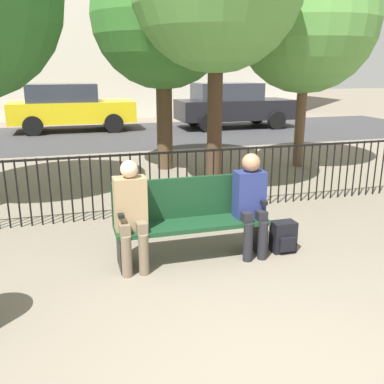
# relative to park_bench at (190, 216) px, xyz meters

# --- Properties ---
(park_bench) EXTENTS (1.73, 0.45, 0.92)m
(park_bench) POSITION_rel_park_bench_xyz_m (0.00, 0.00, 0.00)
(park_bench) COLOR #14381E
(park_bench) RESTS_ON ground
(seated_person_0) EXTENTS (0.34, 0.39, 1.20)m
(seated_person_0) POSITION_rel_park_bench_xyz_m (-0.68, -0.13, 0.17)
(seated_person_0) COLOR brown
(seated_person_0) RESTS_ON ground
(seated_person_1) EXTENTS (0.34, 0.39, 1.20)m
(seated_person_1) POSITION_rel_park_bench_xyz_m (0.68, -0.13, 0.18)
(seated_person_1) COLOR black
(seated_person_1) RESTS_ON ground
(backpack) EXTENTS (0.28, 0.23, 0.37)m
(backpack) POSITION_rel_park_bench_xyz_m (1.10, -0.18, -0.31)
(backpack) COLOR black
(backpack) RESTS_ON ground
(fence_railing) EXTENTS (9.01, 0.03, 0.95)m
(fence_railing) POSITION_rel_park_bench_xyz_m (-0.02, 1.57, 0.07)
(fence_railing) COLOR black
(fence_railing) RESTS_ON ground
(tree_0) EXTENTS (2.88, 2.88, 4.57)m
(tree_0) POSITION_rel_park_bench_xyz_m (0.74, 4.58, 2.61)
(tree_0) COLOR #4C3823
(tree_0) RESTS_ON ground
(tree_3) EXTENTS (2.93, 2.93, 4.52)m
(tree_3) POSITION_rel_park_bench_xyz_m (3.66, 3.99, 2.55)
(tree_3) COLOR brown
(tree_3) RESTS_ON ground
(street_surface) EXTENTS (24.00, 6.00, 0.01)m
(street_surface) POSITION_rel_park_bench_xyz_m (0.00, 9.73, -0.49)
(street_surface) COLOR #333335
(street_surface) RESTS_ON ground
(parked_car_0) EXTENTS (4.20, 1.94, 1.62)m
(parked_car_0) POSITION_rel_park_bench_xyz_m (4.60, 10.48, 0.35)
(parked_car_0) COLOR black
(parked_car_0) RESTS_ON ground
(parked_car_2) EXTENTS (4.20, 1.94, 1.62)m
(parked_car_2) POSITION_rel_park_bench_xyz_m (-1.13, 11.24, 0.35)
(parked_car_2) COLOR yellow
(parked_car_2) RESTS_ON ground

